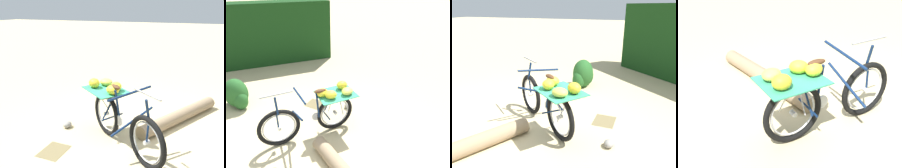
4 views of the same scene
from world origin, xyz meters
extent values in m
plane|color=#C6B284|center=(0.00, 0.00, 0.00)|extent=(60.00, 60.00, 0.00)
cube|color=#143814|center=(-3.54, 2.78, 0.98)|extent=(3.38, 3.71, 1.97)
torus|color=black|center=(-0.47, -0.17, 0.36)|extent=(0.49, 0.63, 0.73)
torus|color=#B7B7BC|center=(-0.47, -0.17, 0.36)|extent=(0.36, 0.47, 0.57)
cylinder|color=#B7B7BC|center=(-0.47, -0.17, 0.36)|extent=(0.10, 0.10, 0.06)
torus|color=black|center=(0.16, 0.67, 0.36)|extent=(0.49, 0.63, 0.73)
torus|color=#B7B7BC|center=(0.16, 0.67, 0.36)|extent=(0.36, 0.47, 0.57)
cylinder|color=#B7B7BC|center=(0.16, 0.67, 0.36)|extent=(0.10, 0.10, 0.06)
cylinder|color=#0F2347|center=(-0.28, 0.09, 0.53)|extent=(0.58, 0.45, 0.30)
cylinder|color=#0F2347|center=(-0.24, 0.14, 0.92)|extent=(0.59, 0.46, 0.11)
cylinder|color=#0F2347|center=(-0.05, 0.39, 0.64)|extent=(0.11, 0.10, 0.49)
cylinder|color=#0F2347|center=(0.04, 0.51, 0.38)|extent=(0.32, 0.25, 0.05)
cylinder|color=#0F2347|center=(0.07, 0.55, 0.59)|extent=(0.27, 0.21, 0.47)
cylinder|color=#0F2347|center=(-0.48, -0.18, 0.52)|extent=(0.06, 0.05, 0.30)
cylinder|color=#0F2347|center=(-0.47, -0.17, 0.81)|extent=(0.10, 0.09, 0.30)
cylinder|color=gray|center=(-0.45, -0.14, 1.02)|extent=(0.33, 0.43, 0.02)
ellipsoid|color=#4C2D19|center=(-0.01, 0.44, 0.91)|extent=(0.20, 0.23, 0.06)
cylinder|color=#B7B7BC|center=(-0.07, 0.36, 0.40)|extent=(0.11, 0.14, 0.16)
cylinder|color=#B7B7BC|center=(0.10, 0.59, 0.56)|extent=(0.17, 0.14, 0.39)
cylinder|color=#B7B7BC|center=(0.23, 0.76, 0.56)|extent=(0.20, 0.16, 0.39)
cube|color=brown|center=(0.17, 0.68, 0.76)|extent=(0.71, 0.74, 0.02)
cube|color=#33936B|center=(0.17, 0.68, 0.78)|extent=(0.84, 0.87, 0.01)
ellipsoid|color=yellow|center=(0.00, 0.49, 0.85)|extent=(0.22, 0.24, 0.14)
ellipsoid|color=yellow|center=(0.17, 0.50, 0.85)|extent=(0.26, 0.24, 0.14)
ellipsoid|color=gold|center=(0.18, 0.89, 0.86)|extent=(0.26, 0.26, 0.15)
ellipsoid|color=#CCC64C|center=(0.36, 0.75, 0.84)|extent=(0.22, 0.25, 0.12)
ellipsoid|color=#235623|center=(-2.19, 0.31, 0.34)|extent=(0.54, 0.49, 0.68)
ellipsoid|color=#235623|center=(-2.38, 0.35, 0.24)|extent=(0.37, 0.34, 0.48)
ellipsoid|color=#235623|center=(-2.02, 0.26, 0.22)|extent=(0.34, 0.31, 0.44)
cylinder|color=#4C3823|center=(-2.19, 0.31, 0.07)|extent=(0.05, 0.05, 0.14)
ellipsoid|color=gray|center=(0.09, 1.40, 0.05)|extent=(0.17, 0.14, 0.11)
cube|color=olive|center=(-0.63, 1.18, 0.00)|extent=(0.44, 0.36, 0.01)
camera|label=1|loc=(-3.23, -0.81, 2.05)|focal=39.23mm
camera|label=2|loc=(1.67, -2.11, 2.66)|focal=32.54mm
camera|label=3|loc=(2.84, 1.79, 1.90)|focal=35.73mm
camera|label=4|loc=(-0.81, 3.04, 2.12)|focal=45.57mm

